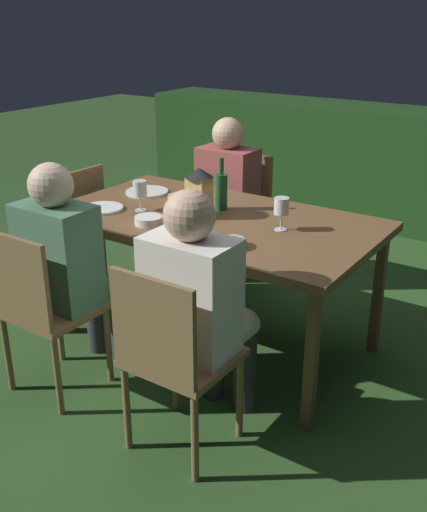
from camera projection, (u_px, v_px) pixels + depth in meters
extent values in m
plane|color=#2D5123|center=(214.00, 340.00, 3.52)|extent=(16.00, 16.00, 0.00)
cube|color=brown|center=(214.00, 221.00, 3.24)|extent=(1.75, 0.98, 0.04)
cube|color=brown|center=(58.00, 277.00, 3.48)|extent=(0.05, 0.05, 0.71)
cube|color=brown|center=(311.00, 361.00, 2.65)|extent=(0.05, 0.05, 0.71)
cube|color=brown|center=(151.00, 235.00, 4.12)|extent=(0.05, 0.05, 0.71)
cube|color=brown|center=(378.00, 293.00, 3.29)|extent=(0.05, 0.05, 0.71)
cube|color=brown|center=(183.00, 357.00, 2.53)|extent=(0.42, 0.40, 0.03)
cube|color=brown|center=(153.00, 328.00, 2.30)|extent=(0.40, 0.02, 0.42)
cylinder|color=brown|center=(175.00, 371.00, 2.84)|extent=(0.03, 0.03, 0.42)
cylinder|color=brown|center=(240.00, 396.00, 2.65)|extent=(0.03, 0.03, 0.42)
cylinder|color=brown|center=(127.00, 407.00, 2.58)|extent=(0.03, 0.03, 0.42)
cylinder|color=brown|center=(195.00, 438.00, 2.39)|extent=(0.03, 0.03, 0.42)
cube|color=white|center=(191.00, 295.00, 2.48)|extent=(0.38, 0.24, 0.50)
sphere|color=#D1A889|center=(189.00, 216.00, 2.35)|extent=(0.21, 0.21, 0.21)
cylinder|color=white|center=(194.00, 326.00, 2.72)|extent=(0.13, 0.36, 0.13)
cylinder|color=white|center=(227.00, 338.00, 2.63)|extent=(0.13, 0.36, 0.13)
cylinder|color=#333338|center=(213.00, 356.00, 2.93)|extent=(0.11, 0.11, 0.45)
cylinder|color=#333338|center=(245.00, 367.00, 2.84)|extent=(0.11, 0.11, 0.45)
cube|color=brown|center=(64.00, 231.00, 3.97)|extent=(0.40, 0.42, 0.03)
cube|color=brown|center=(81.00, 203.00, 3.79)|extent=(0.03, 0.40, 0.42)
cylinder|color=brown|center=(29.00, 265.00, 4.01)|extent=(0.03, 0.03, 0.42)
cylinder|color=brown|center=(69.00, 249.00, 4.29)|extent=(0.03, 0.03, 0.42)
cylinder|color=brown|center=(65.00, 277.00, 3.83)|extent=(0.03, 0.03, 0.42)
cylinder|color=brown|center=(104.00, 259.00, 4.11)|extent=(0.03, 0.03, 0.42)
cube|color=brown|center=(54.00, 309.00, 2.94)|extent=(0.42, 0.40, 0.03)
cube|color=brown|center=(17.00, 280.00, 2.71)|extent=(0.40, 0.02, 0.42)
cylinder|color=brown|center=(59.00, 325.00, 3.25)|extent=(0.03, 0.03, 0.42)
cylinder|color=brown|center=(108.00, 345.00, 3.06)|extent=(0.03, 0.03, 0.42)
cylinder|color=brown|center=(7.00, 353.00, 2.99)|extent=(0.03, 0.03, 0.42)
cylinder|color=brown|center=(58.00, 376.00, 2.80)|extent=(0.03, 0.03, 0.42)
cube|color=#4C7A5B|center=(58.00, 255.00, 2.88)|extent=(0.38, 0.24, 0.50)
sphere|color=beige|center=(51.00, 185.00, 2.75)|extent=(0.21, 0.21, 0.21)
cylinder|color=#4C7A5B|center=(71.00, 285.00, 3.13)|extent=(0.13, 0.36, 0.13)
cylinder|color=#4C7A5B|center=(96.00, 293.00, 3.03)|extent=(0.13, 0.36, 0.13)
cylinder|color=#333338|center=(96.00, 314.00, 3.34)|extent=(0.11, 0.11, 0.45)
cylinder|color=#333338|center=(120.00, 322.00, 3.25)|extent=(0.11, 0.11, 0.45)
cube|color=brown|center=(232.00, 220.00, 4.18)|extent=(0.42, 0.40, 0.03)
cube|color=brown|center=(247.00, 183.00, 4.24)|extent=(0.40, 0.03, 0.42)
cylinder|color=brown|center=(241.00, 263.00, 4.04)|extent=(0.03, 0.03, 0.42)
cylinder|color=brown|center=(197.00, 252.00, 4.23)|extent=(0.03, 0.03, 0.42)
cylinder|color=brown|center=(266.00, 248.00, 4.30)|extent=(0.03, 0.03, 0.42)
cylinder|color=brown|center=(223.00, 238.00, 4.49)|extent=(0.03, 0.03, 0.42)
cube|color=#9E4C47|center=(228.00, 185.00, 4.03)|extent=(0.38, 0.24, 0.50)
sphere|color=#D1A889|center=(228.00, 134.00, 3.90)|extent=(0.21, 0.21, 0.21)
cylinder|color=#9E4C47|center=(227.00, 227.00, 3.97)|extent=(0.13, 0.36, 0.13)
cylinder|color=#9E4C47|center=(205.00, 222.00, 4.06)|extent=(0.13, 0.36, 0.13)
cylinder|color=#333338|center=(214.00, 268.00, 3.94)|extent=(0.11, 0.11, 0.45)
cylinder|color=#333338|center=(191.00, 262.00, 4.03)|extent=(0.11, 0.11, 0.45)
cube|color=black|center=(199.00, 215.00, 3.25)|extent=(0.12, 0.12, 0.01)
cube|color=#F9D17A|center=(199.00, 195.00, 3.21)|extent=(0.11, 0.11, 0.20)
cone|color=black|center=(199.00, 172.00, 3.16)|extent=(0.15, 0.15, 0.05)
cylinder|color=#195128|center=(221.00, 192.00, 3.32)|extent=(0.07, 0.07, 0.20)
cylinder|color=#195128|center=(221.00, 166.00, 3.26)|extent=(0.03, 0.03, 0.09)
cylinder|color=silver|center=(187.00, 240.00, 2.90)|extent=(0.06, 0.06, 0.00)
cylinder|color=silver|center=(187.00, 232.00, 2.88)|extent=(0.01, 0.01, 0.08)
cylinder|color=silver|center=(186.00, 216.00, 2.85)|extent=(0.08, 0.08, 0.08)
cylinder|color=maroon|center=(186.00, 221.00, 2.86)|extent=(0.07, 0.07, 0.03)
cylinder|color=silver|center=(281.00, 230.00, 3.04)|extent=(0.06, 0.06, 0.00)
cylinder|color=silver|center=(281.00, 222.00, 3.03)|extent=(0.01, 0.01, 0.08)
cylinder|color=silver|center=(282.00, 206.00, 3.00)|extent=(0.08, 0.08, 0.08)
cylinder|color=maroon|center=(281.00, 211.00, 3.00)|extent=(0.07, 0.07, 0.03)
cylinder|color=silver|center=(141.00, 210.00, 3.34)|extent=(0.06, 0.06, 0.00)
cylinder|color=silver|center=(141.00, 203.00, 3.32)|extent=(0.01, 0.01, 0.08)
cylinder|color=silver|center=(140.00, 188.00, 3.29)|extent=(0.08, 0.08, 0.08)
cylinder|color=maroon|center=(140.00, 193.00, 3.30)|extent=(0.07, 0.07, 0.03)
cylinder|color=white|center=(102.00, 208.00, 3.35)|extent=(0.23, 0.23, 0.01)
cylinder|color=white|center=(147.00, 192.00, 3.65)|extent=(0.26, 0.26, 0.01)
cylinder|color=silver|center=(149.00, 220.00, 3.11)|extent=(0.14, 0.14, 0.04)
cylinder|color=#424C1E|center=(149.00, 219.00, 3.11)|extent=(0.12, 0.12, 0.01)
cylinder|color=#BCAD8E|center=(181.00, 199.00, 3.46)|extent=(0.15, 0.15, 0.05)
cylinder|color=tan|center=(181.00, 198.00, 3.46)|extent=(0.13, 0.13, 0.01)
cylinder|color=#BCAD8E|center=(231.00, 243.00, 2.82)|extent=(0.13, 0.13, 0.04)
cylinder|color=#477533|center=(231.00, 241.00, 2.81)|extent=(0.11, 0.11, 0.01)
cube|color=#1E4219|center=(380.00, 166.00, 5.36)|extent=(4.58, 0.64, 1.01)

